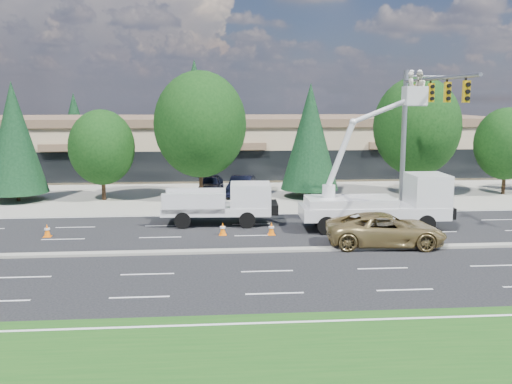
{
  "coord_description": "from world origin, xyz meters",
  "views": [
    {
      "loc": [
        -2.37,
        -26.29,
        7.2
      ],
      "look_at": [
        0.04,
        2.96,
        2.4
      ],
      "focal_mm": 40.0,
      "sensor_mm": 36.0,
      "label": 1
    }
  ],
  "objects": [
    {
      "name": "traffic_cone_b",
      "position": [
        -1.71,
        3.49,
        0.34
      ],
      "size": [
        0.4,
        0.4,
        0.7
      ],
      "color": "orange",
      "rests_on": "ground"
    },
    {
      "name": "tree_back_a",
      "position": [
        -18.0,
        42.0,
        4.25
      ],
      "size": [
        4.02,
        4.02,
        7.92
      ],
      "color": "#332114",
      "rests_on": "ground"
    },
    {
      "name": "utility_pickup",
      "position": [
        -1.54,
        6.18,
        0.98
      ],
      "size": [
        6.34,
        2.72,
        2.39
      ],
      "rotation": [
        0.0,
        0.0,
        -0.05
      ],
      "color": "silver",
      "rests_on": "ground"
    },
    {
      "name": "tree_front_f",
      "position": [
        13.0,
        15.0,
        5.2
      ],
      "size": [
        6.4,
        6.4,
        8.88
      ],
      "color": "#332114",
      "rests_on": "ground"
    },
    {
      "name": "tree_front_c",
      "position": [
        -10.0,
        15.0,
        3.8
      ],
      "size": [
        4.68,
        4.68,
        6.49
      ],
      "color": "#332114",
      "rests_on": "ground"
    },
    {
      "name": "tree_front_g",
      "position": [
        20.0,
        15.0,
        3.86
      ],
      "size": [
        4.75,
        4.75,
        6.59
      ],
      "color": "#332114",
      "rests_on": "ground"
    },
    {
      "name": "traffic_cone_d",
      "position": [
        7.47,
        3.28,
        0.34
      ],
      "size": [
        0.4,
        0.4,
        0.7
      ],
      "color": "orange",
      "rests_on": "ground"
    },
    {
      "name": "tree_front_d",
      "position": [
        -3.0,
        15.0,
        5.4
      ],
      "size": [
        6.65,
        6.65,
        9.22
      ],
      "color": "#332114",
      "rests_on": "ground"
    },
    {
      "name": "strip_mall",
      "position": [
        0.0,
        29.97,
        2.83
      ],
      "size": [
        50.4,
        15.4,
        5.5
      ],
      "color": "tan",
      "rests_on": "ground"
    },
    {
      "name": "traffic_cone_c",
      "position": [
        0.89,
        3.32,
        0.34
      ],
      "size": [
        0.4,
        0.4,
        0.7
      ],
      "color": "orange",
      "rests_on": "ground"
    },
    {
      "name": "tree_front_b",
      "position": [
        -16.0,
        15.0,
        4.53
      ],
      "size": [
        4.28,
        4.28,
        8.44
      ],
      "color": "#332114",
      "rests_on": "ground"
    },
    {
      "name": "parked_car_west",
      "position": [
        -2.26,
        17.61,
        0.69
      ],
      "size": [
        2.2,
        4.25,
        1.38
      ],
      "primitive_type": "imported",
      "rotation": [
        0.0,
        0.0,
        -0.14
      ],
      "color": "black",
      "rests_on": "ground"
    },
    {
      "name": "minivan",
      "position": [
        6.28,
        0.6,
        0.81
      ],
      "size": [
        6.06,
        3.21,
        1.62
      ],
      "primitive_type": "imported",
      "rotation": [
        0.0,
        0.0,
        1.48
      ],
      "color": "#99814A",
      "rests_on": "ground"
    },
    {
      "name": "signal_mast",
      "position": [
        10.03,
        7.04,
        6.06
      ],
      "size": [
        2.76,
        10.16,
        9.0
      ],
      "color": "gray",
      "rests_on": "ground"
    },
    {
      "name": "concrete_apron",
      "position": [
        0.0,
        20.0,
        0.01
      ],
      "size": [
        140.0,
        22.0,
        0.01
      ],
      "primitive_type": "cube",
      "color": "gray",
      "rests_on": "ground"
    },
    {
      "name": "traffic_cone_a",
      "position": [
        -10.97,
        3.87,
        0.34
      ],
      "size": [
        0.4,
        0.4,
        0.7
      ],
      "color": "orange",
      "rests_on": "ground"
    },
    {
      "name": "tree_front_e",
      "position": [
        5.0,
        15.0,
        4.49
      ],
      "size": [
        4.24,
        4.24,
        8.36
      ],
      "color": "#332114",
      "rests_on": "ground"
    },
    {
      "name": "tree_back_b",
      "position": [
        -4.0,
        42.0,
        6.33
      ],
      "size": [
        5.98,
        5.98,
        11.79
      ],
      "color": "#332114",
      "rests_on": "ground"
    },
    {
      "name": "tree_back_d",
      "position": [
        22.0,
        42.0,
        5.15
      ],
      "size": [
        4.87,
        4.87,
        9.59
      ],
      "color": "#332114",
      "rests_on": "ground"
    },
    {
      "name": "parked_car_east",
      "position": [
        0.0,
        16.0,
        0.74
      ],
      "size": [
        2.57,
        4.76,
        1.49
      ],
      "primitive_type": "imported",
      "rotation": [
        0.0,
        0.0,
        -0.23
      ],
      "color": "black",
      "rests_on": "ground"
    },
    {
      "name": "road_median",
      "position": [
        0.0,
        0.0,
        0.06
      ],
      "size": [
        120.0,
        0.55,
        0.12
      ],
      "primitive_type": "cube",
      "color": "gray",
      "rests_on": "ground"
    },
    {
      "name": "ground",
      "position": [
        0.0,
        0.0,
        0.0
      ],
      "size": [
        140.0,
        140.0,
        0.0
      ],
      "primitive_type": "plane",
      "color": "black",
      "rests_on": "ground"
    },
    {
      "name": "tree_back_c",
      "position": [
        10.0,
        42.0,
        4.33
      ],
      "size": [
        4.1,
        4.1,
        8.08
      ],
      "color": "#332114",
      "rests_on": "ground"
    },
    {
      "name": "bucket_truck",
      "position": [
        7.4,
        4.19,
        1.88
      ],
      "size": [
        8.14,
        2.74,
        8.75
      ],
      "rotation": [
        0.0,
        0.0,
        -0.02
      ],
      "color": "silver",
      "rests_on": "ground"
    }
  ]
}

